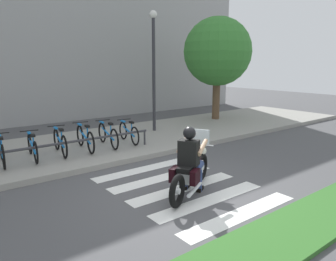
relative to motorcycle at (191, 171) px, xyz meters
name	(u,v)px	position (x,y,z in m)	size (l,w,h in m)	color
ground_plane	(178,190)	(-0.14, 0.27, -0.46)	(48.00, 48.00, 0.00)	#4C4C4F
grass_median	(281,237)	(-0.14, -2.27, -0.42)	(24.00, 1.10, 0.08)	#336B28
sidewalk	(91,146)	(-0.14, 4.71, -0.39)	(24.00, 4.40, 0.15)	gray
crosswalk_stripe_0	(241,214)	(0.04, -1.33, -0.46)	(2.80, 0.40, 0.01)	white
crosswalk_stripe_1	(210,200)	(0.04, -0.53, -0.46)	(2.80, 0.40, 0.01)	white
crosswalk_stripe_2	(184,188)	(0.04, 0.27, -0.46)	(2.80, 0.40, 0.01)	white
crosswalk_stripe_3	(162,178)	(0.04, 1.07, -0.46)	(2.80, 0.40, 0.01)	white
crosswalk_stripe_4	(144,169)	(0.04, 1.87, -0.46)	(2.80, 0.40, 0.01)	white
motorcycle	(191,171)	(0.00, 0.00, 0.00)	(1.98, 1.18, 1.24)	black
rider	(190,155)	(-0.07, -0.03, 0.37)	(0.77, 0.72, 1.45)	black
bicycle_1	(2,151)	(-2.84, 4.06, 0.03)	(0.48, 1.62, 0.76)	black
bicycle_2	(33,147)	(-2.09, 4.06, 0.02)	(0.48, 1.65, 0.73)	black
bicycle_3	(60,142)	(-1.34, 4.06, 0.04)	(0.48, 1.63, 0.78)	black
bicycle_4	(85,138)	(-0.59, 4.06, 0.05)	(0.48, 1.74, 0.79)	black
bicycle_5	(108,135)	(0.16, 4.06, 0.04)	(0.48, 1.73, 0.78)	black
bicycle_6	(129,132)	(0.91, 4.06, 0.02)	(0.48, 1.55, 0.73)	black
bike_rack	(67,143)	(-1.34, 3.50, 0.11)	(5.10, 0.07, 0.49)	#333338
street_lamp	(154,62)	(2.67, 5.11, 2.27)	(0.28, 0.28, 4.55)	#2D2D33
tree_near_rack	(218,52)	(6.45, 5.51, 2.71)	(3.05, 3.05, 4.72)	brown
building_backdrop	(29,15)	(-0.14, 10.41, 4.24)	(24.00, 1.20, 9.41)	#9C9C9C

